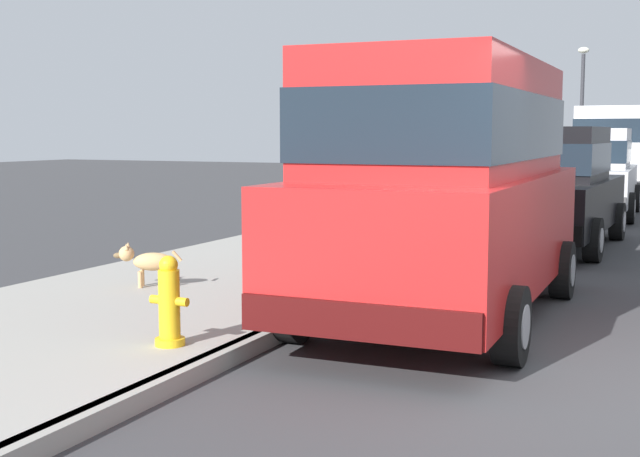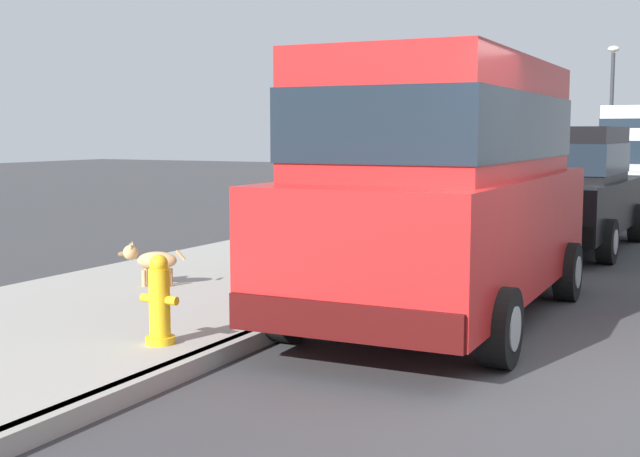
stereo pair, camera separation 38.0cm
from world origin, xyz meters
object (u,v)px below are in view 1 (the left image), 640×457
at_px(car_silver_sedan, 590,172).
at_px(fire_hydrant, 169,304).
at_px(car_red_van, 445,177).
at_px(street_lamp, 582,99).
at_px(car_white_van, 613,148).
at_px(dog_tan, 147,261).
at_px(car_black_sedan, 549,186).

distance_m(car_silver_sedan, fire_hydrant, 13.93).
bearing_deg(car_silver_sedan, fire_hydrant, -96.28).
xyz_separation_m(car_red_van, street_lamp, (-1.42, 20.63, 1.51)).
bearing_deg(car_silver_sedan, car_white_van, 90.58).
bearing_deg(dog_tan, car_white_van, 79.56).
relative_size(car_red_van, car_black_sedan, 1.06).
bearing_deg(car_red_van, car_white_van, 90.18).
height_order(car_black_sedan, dog_tan, car_black_sedan).
bearing_deg(car_red_van, car_silver_sedan, 89.98).
relative_size(car_white_van, dog_tan, 7.05).
relative_size(fire_hydrant, street_lamp, 0.16).
relative_size(car_red_van, car_white_van, 1.00).
bearing_deg(car_silver_sedan, car_black_sedan, -89.54).
bearing_deg(dog_tan, fire_hydrant, -50.42).
bearing_deg(fire_hydrant, car_black_sedan, 79.29).
distance_m(car_red_van, car_white_van, 16.81).
bearing_deg(car_silver_sedan, street_lamp, 98.69).
xyz_separation_m(car_black_sedan, street_lamp, (-1.47, 14.86, 1.92)).
height_order(dog_tan, fire_hydrant, fire_hydrant).
bearing_deg(street_lamp, fire_hydrant, -90.25).
bearing_deg(car_black_sedan, car_silver_sedan, 90.46).
xyz_separation_m(car_white_van, dog_tan, (-3.18, -17.25, -0.97)).
height_order(car_red_van, fire_hydrant, car_red_van).
distance_m(car_silver_sedan, dog_tan, 12.22).
distance_m(car_silver_sedan, street_lamp, 9.61).
bearing_deg(car_black_sedan, car_white_van, 90.52).
relative_size(car_white_van, fire_hydrant, 6.79).
distance_m(car_red_van, fire_hydrant, 3.08).
bearing_deg(car_silver_sedan, dog_tan, -105.36).
height_order(car_black_sedan, street_lamp, street_lamp).
height_order(car_red_van, car_black_sedan, car_red_van).
distance_m(dog_tan, fire_hydrant, 2.68).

